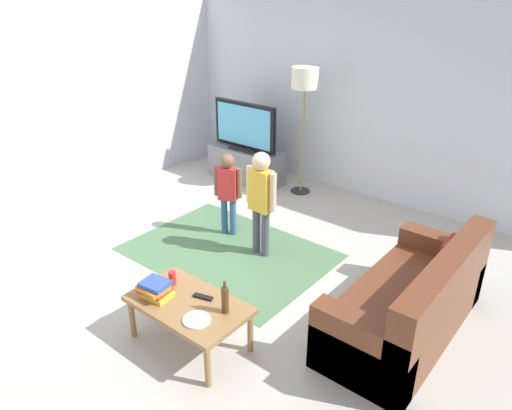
# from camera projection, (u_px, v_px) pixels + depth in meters

# --- Properties ---
(ground) EXTENTS (7.80, 7.80, 0.00)m
(ground) POSITION_uv_depth(u_px,v_px,m) (219.00, 281.00, 4.95)
(ground) COLOR #B2ADA3
(wall_back) EXTENTS (6.00, 0.12, 2.70)m
(wall_back) POSITION_uv_depth(u_px,v_px,m) (369.00, 100.00, 6.48)
(wall_back) COLOR silver
(wall_back) RESTS_ON ground
(wall_left) EXTENTS (0.12, 6.00, 2.70)m
(wall_left) POSITION_uv_depth(u_px,v_px,m) (43.00, 107.00, 6.09)
(wall_left) COLOR silver
(wall_left) RESTS_ON ground
(area_rug) EXTENTS (2.20, 1.60, 0.01)m
(area_rug) POSITION_uv_depth(u_px,v_px,m) (229.00, 252.00, 5.47)
(area_rug) COLOR #4C724C
(area_rug) RESTS_ON ground
(tv_stand) EXTENTS (1.20, 0.44, 0.50)m
(tv_stand) POSITION_uv_depth(u_px,v_px,m) (246.00, 165.00, 7.36)
(tv_stand) COLOR slate
(tv_stand) RESTS_ON ground
(tv) EXTENTS (1.10, 0.28, 0.71)m
(tv) POSITION_uv_depth(u_px,v_px,m) (245.00, 127.00, 7.09)
(tv) COLOR black
(tv) RESTS_ON tv_stand
(couch) EXTENTS (0.80, 1.80, 0.86)m
(couch) POSITION_uv_depth(u_px,v_px,m) (414.00, 306.00, 4.09)
(couch) COLOR brown
(couch) RESTS_ON ground
(floor_lamp) EXTENTS (0.36, 0.36, 1.78)m
(floor_lamp) POSITION_uv_depth(u_px,v_px,m) (305.00, 85.00, 6.40)
(floor_lamp) COLOR #262626
(floor_lamp) RESTS_ON ground
(child_near_tv) EXTENTS (0.32, 0.20, 1.02)m
(child_near_tv) POSITION_uv_depth(u_px,v_px,m) (228.00, 187.00, 5.62)
(child_near_tv) COLOR #33598C
(child_near_tv) RESTS_ON ground
(child_center) EXTENTS (0.40, 0.19, 1.20)m
(child_center) POSITION_uv_depth(u_px,v_px,m) (261.00, 195.00, 5.15)
(child_center) COLOR #4C4C59
(child_center) RESTS_ON ground
(coffee_table) EXTENTS (1.00, 0.60, 0.42)m
(coffee_table) POSITION_uv_depth(u_px,v_px,m) (189.00, 307.00, 3.95)
(coffee_table) COLOR olive
(coffee_table) RESTS_ON ground
(book_stack) EXTENTS (0.28, 0.22, 0.14)m
(book_stack) POSITION_uv_depth(u_px,v_px,m) (155.00, 289.00, 3.98)
(book_stack) COLOR yellow
(book_stack) RESTS_ON coffee_table
(bottle) EXTENTS (0.06, 0.06, 0.29)m
(bottle) POSITION_uv_depth(u_px,v_px,m) (225.00, 300.00, 3.77)
(bottle) COLOR #4C3319
(bottle) RESTS_ON coffee_table
(tv_remote) EXTENTS (0.18, 0.09, 0.02)m
(tv_remote) POSITION_uv_depth(u_px,v_px,m) (203.00, 297.00, 3.98)
(tv_remote) COLOR black
(tv_remote) RESTS_ON coffee_table
(soda_can) EXTENTS (0.07, 0.07, 0.12)m
(soda_can) POSITION_uv_depth(u_px,v_px,m) (172.00, 278.00, 4.15)
(soda_can) COLOR red
(soda_can) RESTS_ON coffee_table
(plate) EXTENTS (0.22, 0.22, 0.02)m
(plate) POSITION_uv_depth(u_px,v_px,m) (197.00, 320.00, 3.72)
(plate) COLOR white
(plate) RESTS_ON coffee_table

